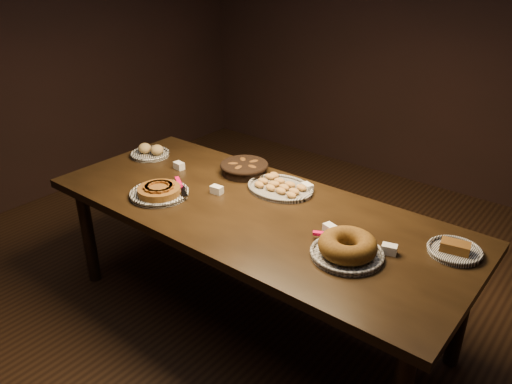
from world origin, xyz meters
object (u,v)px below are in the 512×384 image
Objects in this scene: buffet_table at (253,219)px; apple_tart_plate at (160,192)px; madeleine_platter at (280,187)px; bundt_cake_plate at (347,248)px.

apple_tart_plate reaches higher than buffet_table.
apple_tart_plate is at bearing -156.66° from buffet_table.
madeleine_platter is at bearing 93.06° from buffet_table.
apple_tart_plate is 1.16m from bundt_cake_plate.
apple_tart_plate is (-0.51, -0.22, 0.10)m from buffet_table.
bundt_cake_plate is at bearing -8.83° from buffet_table.
bundt_cake_plate is (0.64, -0.10, 0.12)m from buffet_table.
bundt_cake_plate reaches higher than apple_tart_plate.
madeleine_platter is (-0.01, 0.27, 0.09)m from buffet_table.
buffet_table is 6.21× the size of bundt_cake_plate.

